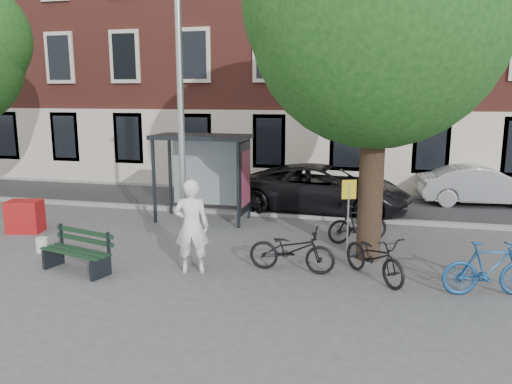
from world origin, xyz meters
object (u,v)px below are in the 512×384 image
object	(u,v)px
bike_d	(358,224)
red_stand	(25,216)
bench	(78,253)
bike_a	(292,250)
bike_b	(490,269)
notice_sign	(349,203)
car_silver	(481,185)
lamppost	(182,142)
bike_c	(374,257)
bus_shelter	(215,158)
car_dark	(323,189)
painter	(192,226)

from	to	relation	value
bike_d	red_stand	distance (m)	9.16
bench	bike_a	bearing A→B (deg)	29.01
bike_b	notice_sign	xyz separation A→B (m)	(-2.76, 1.35, 0.85)
bench	car_silver	xyz separation A→B (m)	(9.82, 9.29, 0.28)
bike_a	car_silver	world-z (taller)	car_silver
bike_d	car_silver	bearing A→B (deg)	-63.13
lamppost	bike_c	size ratio (longest dim) A/B	3.27
bench	bus_shelter	bearing A→B (deg)	88.66
bike_d	notice_sign	size ratio (longest dim) A/B	0.86
bus_shelter	car_dark	world-z (taller)	bus_shelter
painter	bike_c	world-z (taller)	painter
car_dark	bike_d	bearing A→B (deg)	-154.19
painter	notice_sign	distance (m)	3.56
bench	bike_b	size ratio (longest dim) A/B	1.01
bike_a	car_silver	size ratio (longest dim) A/B	0.45
bench	painter	bearing A→B (deg)	28.46
bus_shelter	bike_a	bearing A→B (deg)	-52.46
notice_sign	car_silver	bearing A→B (deg)	39.15
bus_shelter	bike_a	xyz separation A→B (m)	(3.01, -3.91, -1.42)
painter	bike_a	size ratio (longest dim) A/B	1.08
lamppost	bike_c	world-z (taller)	lamppost
bus_shelter	painter	distance (m)	4.62
painter	red_stand	xyz separation A→B (m)	(-5.69, 1.89, -0.57)
red_stand	bike_d	bearing A→B (deg)	7.41
bike_c	notice_sign	bearing A→B (deg)	83.32
notice_sign	painter	bearing A→B (deg)	-176.64
bike_c	car_silver	xyz separation A→B (m)	(3.55, 8.25, 0.20)
lamppost	red_stand	distance (m)	6.07
bench	bike_c	distance (m)	6.36
painter	car_dark	xyz separation A→B (m)	(2.14, 6.33, -0.25)
bench	red_stand	size ratio (longest dim) A/B	2.00
bus_shelter	bench	size ratio (longest dim) A/B	1.59
bike_a	car_silver	bearing A→B (deg)	-30.33
notice_sign	bike_a	bearing A→B (deg)	-161.30
red_stand	bus_shelter	bearing A→B (deg)	28.04
bike_b	bike_c	size ratio (longest dim) A/B	0.96
bike_b	car_dark	distance (m)	7.32
bike_a	car_dark	bearing A→B (deg)	2.00
car_silver	notice_sign	xyz separation A→B (m)	(-4.16, -7.27, 0.70)
lamppost	car_silver	world-z (taller)	lamppost
lamppost	car_dark	xyz separation A→B (m)	(2.45, 6.00, -2.01)
bike_c	car_dark	world-z (taller)	car_dark
bus_shelter	notice_sign	bearing A→B (deg)	-35.73
painter	notice_sign	bearing A→B (deg)	-169.85
bike_b	red_stand	distance (m)	11.81
bus_shelter	painter	bearing A→B (deg)	-78.35
bike_c	car_dark	xyz separation A→B (m)	(-1.70, 5.85, 0.28)
bike_a	red_stand	bearing A→B (deg)	82.49
lamppost	bike_c	bearing A→B (deg)	2.02
bike_c	car_silver	size ratio (longest dim) A/B	0.45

